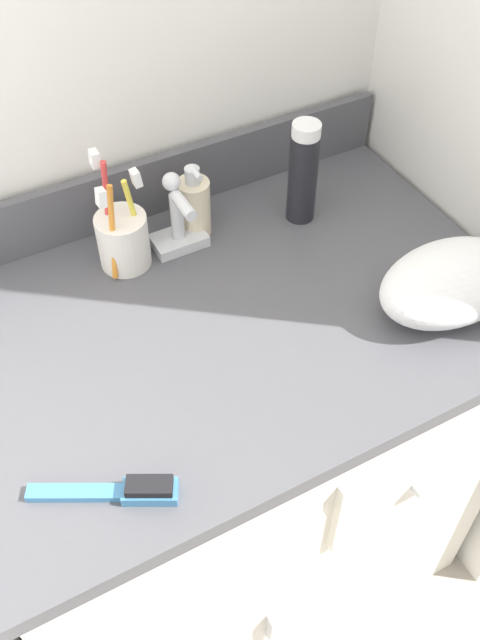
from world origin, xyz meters
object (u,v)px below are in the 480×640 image
shaving_cream_can (303,173)px  hairbrush (124,491)px  soap_dispenser (194,205)px  toothbrush_cup (123,238)px  hand_towel (458,283)px

shaving_cream_can → hairbrush: 0.60m
soap_dispenser → toothbrush_cup: bearing=-173.0°
hairbrush → toothbrush_cup: bearing=95.8°
soap_dispenser → shaving_cream_can: shaving_cream_can is taller
shaving_cream_can → hand_towel: size_ratio=0.76×
toothbrush_cup → soap_dispenser: 0.14m
toothbrush_cup → hand_towel: toothbrush_cup is taller
hairbrush → hand_towel: hand_towel is taller
shaving_cream_can → hand_towel: bearing=-72.0°
toothbrush_cup → soap_dispenser: (0.13, 0.02, 0.00)m
shaving_cream_can → soap_dispenser: bearing=163.9°
toothbrush_cup → shaving_cream_can: 0.32m
toothbrush_cup → hairbrush: bearing=-112.4°
toothbrush_cup → shaving_cream_can: toothbrush_cup is taller
hairbrush → hand_towel: size_ratio=0.73×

